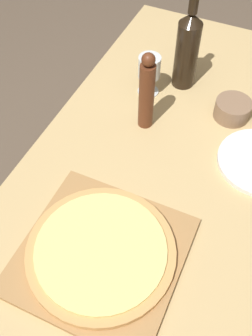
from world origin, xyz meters
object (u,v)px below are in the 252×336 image
pizza (101,251)px  small_bowl (233,109)px  wine_bottle (187,49)px  pepper_mill (147,93)px  wine_glass (149,69)px

pizza → small_bowl: small_bowl is taller
wine_bottle → small_bowl: size_ratio=2.95×
wine_bottle → pepper_mill: bearing=-100.3°
wine_bottle → wine_glass: size_ratio=2.39×
wine_glass → small_bowl: (0.28, 0.00, -0.06)m
pizza → pepper_mill: 0.46m
pizza → small_bowl: bearing=75.2°
pizza → pepper_mill: size_ratio=1.38×
pizza → wine_glass: (-0.12, 0.59, 0.06)m
pepper_mill → small_bowl: pepper_mill is taller
wine_glass → small_bowl: size_ratio=1.23×
pizza → wine_glass: wine_glass is taller
wine_bottle → small_bowl: bearing=-24.8°
pizza → wine_bottle: wine_bottle is taller
wine_bottle → pepper_mill: (-0.04, -0.23, -0.01)m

